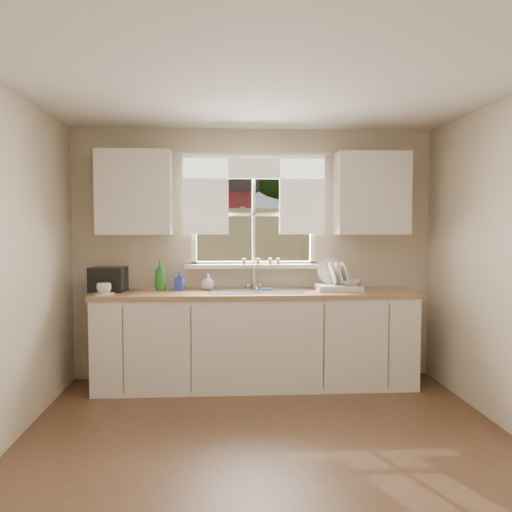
{
  "coord_description": "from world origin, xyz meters",
  "views": [
    {
      "loc": [
        -0.32,
        -3.44,
        1.54
      ],
      "look_at": [
        0.0,
        1.65,
        1.25
      ],
      "focal_mm": 38.0,
      "sensor_mm": 36.0,
      "label": 1
    }
  ],
  "objects": [
    {
      "name": "ground",
      "position": [
        0.0,
        0.0,
        0.0
      ],
      "size": [
        4.0,
        4.0,
        0.0
      ],
      "primitive_type": "plane",
      "color": "brown",
      "rests_on": "ground"
    },
    {
      "name": "dish_rack",
      "position": [
        0.8,
        1.71,
        0.98
      ],
      "size": [
        0.43,
        0.32,
        0.3
      ],
      "color": "silver",
      "rests_on": "countertop"
    },
    {
      "name": "black_appliance",
      "position": [
        -1.4,
        1.76,
        1.03
      ],
      "size": [
        0.34,
        0.3,
        0.23
      ],
      "primitive_type": "cube",
      "rotation": [
        0.0,
        0.0,
        -0.08
      ],
      "color": "black",
      "rests_on": "countertop"
    },
    {
      "name": "wall_outlet",
      "position": [
        0.88,
        1.99,
        1.08
      ],
      "size": [
        0.08,
        0.01,
        0.12
      ],
      "primitive_type": "cube",
      "color": "beige",
      "rests_on": "room_walls"
    },
    {
      "name": "bowl",
      "position": [
        0.92,
        1.66,
        0.99
      ],
      "size": [
        0.24,
        0.24,
        0.05
      ],
      "primitive_type": "imported",
      "rotation": [
        0.0,
        0.0,
        -0.25
      ],
      "color": "silver",
      "rests_on": "dish_rack"
    },
    {
      "name": "soap_bottle_c",
      "position": [
        -0.46,
        1.82,
        0.99
      ],
      "size": [
        0.15,
        0.15,
        0.16
      ],
      "primitive_type": "imported",
      "rotation": [
        0.0,
        0.0,
        -0.23
      ],
      "color": "beige",
      "rests_on": "countertop"
    },
    {
      "name": "curtains",
      "position": [
        0.0,
        1.95,
        1.93
      ],
      "size": [
        1.5,
        0.03,
        0.81
      ],
      "color": "white",
      "rests_on": "room_walls"
    },
    {
      "name": "soap_bottle_a",
      "position": [
        -0.92,
        1.83,
        1.05
      ],
      "size": [
        0.11,
        0.11,
        0.29
      ],
      "primitive_type": "imported",
      "rotation": [
        0.0,
        0.0,
        -0.03
      ],
      "color": "#2B832B",
      "rests_on": "countertop"
    },
    {
      "name": "saucer",
      "position": [
        -1.4,
        1.58,
        0.92
      ],
      "size": [
        0.18,
        0.18,
        0.01
      ],
      "primitive_type": "cylinder",
      "color": "white",
      "rests_on": "countertop"
    },
    {
      "name": "upper_cabinet_left",
      "position": [
        -1.15,
        1.82,
        1.85
      ],
      "size": [
        0.7,
        0.33,
        0.8
      ],
      "primitive_type": "cube",
      "color": "white",
      "rests_on": "room_walls"
    },
    {
      "name": "window",
      "position": [
        0.0,
        2.0,
        1.49
      ],
      "size": [
        1.38,
        0.16,
        1.06
      ],
      "color": "white",
      "rests_on": "room_walls"
    },
    {
      "name": "base_cabinets",
      "position": [
        0.0,
        1.68,
        0.43
      ],
      "size": [
        3.0,
        0.62,
        0.87
      ],
      "primitive_type": "cube",
      "color": "white",
      "rests_on": "ground"
    },
    {
      "name": "soap_bottle_b",
      "position": [
        -0.73,
        1.78,
        1.0
      ],
      "size": [
        0.11,
        0.11,
        0.19
      ],
      "primitive_type": "imported",
      "rotation": [
        0.0,
        0.0,
        -0.31
      ],
      "color": "#2D3CAC",
      "rests_on": "countertop"
    },
    {
      "name": "room_walls",
      "position": [
        0.0,
        -0.07,
        1.24
      ],
      "size": [
        3.62,
        4.02,
        2.5
      ],
      "color": "beige",
      "rests_on": "ground"
    },
    {
      "name": "sink",
      "position": [
        0.0,
        1.71,
        0.84
      ],
      "size": [
        0.88,
        0.52,
        0.4
      ],
      "color": "#B7B7BC",
      "rests_on": "countertop"
    },
    {
      "name": "ceiling",
      "position": [
        0.0,
        0.0,
        2.5
      ],
      "size": [
        3.6,
        4.0,
        0.02
      ],
      "primitive_type": "cube",
      "color": "silver",
      "rests_on": "room_walls"
    },
    {
      "name": "countertop",
      "position": [
        0.0,
        1.68,
        0.89
      ],
      "size": [
        3.04,
        0.65,
        0.04
      ],
      "primitive_type": "cube",
      "color": "#AA7D55",
      "rests_on": "base_cabinets"
    },
    {
      "name": "sill_jars",
      "position": [
        0.08,
        1.94,
        1.18
      ],
      "size": [
        0.38,
        0.04,
        0.06
      ],
      "color": "brown",
      "rests_on": "window"
    },
    {
      "name": "backyard",
      "position": [
        0.58,
        8.42,
        3.46
      ],
      "size": [
        20.0,
        10.0,
        6.13
      ],
      "color": "#335421",
      "rests_on": "ground"
    },
    {
      "name": "upper_cabinet_right",
      "position": [
        1.15,
        1.82,
        1.85
      ],
      "size": [
        0.7,
        0.33,
        0.8
      ],
      "primitive_type": "cube",
      "color": "white",
      "rests_on": "room_walls"
    },
    {
      "name": "cup",
      "position": [
        -1.4,
        1.56,
        0.96
      ],
      "size": [
        0.16,
        0.16,
        0.1
      ],
      "primitive_type": "imported",
      "rotation": [
        0.0,
        0.0,
        0.27
      ],
      "color": "white",
      "rests_on": "countertop"
    }
  ]
}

